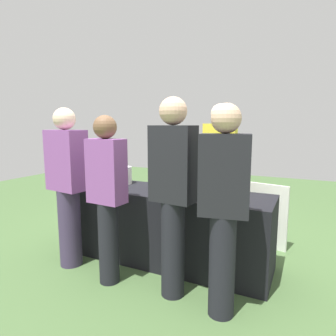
{
  "coord_description": "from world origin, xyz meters",
  "views": [
    {
      "loc": [
        1.34,
        -2.77,
        1.5
      ],
      "look_at": [
        0.0,
        0.0,
        1.04
      ],
      "focal_mm": 31.25,
      "sensor_mm": 36.0,
      "label": 1
    }
  ],
  "objects": [
    {
      "name": "wine_glass_3",
      "position": [
        0.54,
        -0.18,
        0.88
      ],
      "size": [
        0.07,
        0.07,
        0.13
      ],
      "color": "silver",
      "rests_on": "tasting_table"
    },
    {
      "name": "menu_board",
      "position": [
        0.88,
        0.85,
        0.4
      ],
      "size": [
        0.59,
        0.16,
        0.79
      ],
      "primitive_type": "cube",
      "rotation": [
        0.0,
        0.0,
        -0.23
      ],
      "color": "white",
      "rests_on": "ground_plane"
    },
    {
      "name": "wine_bottle_0",
      "position": [
        -0.84,
        0.15,
        0.89
      ],
      "size": [
        0.07,
        0.07,
        0.3
      ],
      "color": "black",
      "rests_on": "tasting_table"
    },
    {
      "name": "wine_bottle_1",
      "position": [
        -0.21,
        0.06,
        0.9
      ],
      "size": [
        0.07,
        0.07,
        0.31
      ],
      "color": "black",
      "rests_on": "tasting_table"
    },
    {
      "name": "guest_3",
      "position": [
        0.79,
        -0.66,
        0.91
      ],
      "size": [
        0.4,
        0.27,
        1.65
      ],
      "rotation": [
        0.0,
        0.0,
        0.19
      ],
      "color": "black",
      "rests_on": "ground_plane"
    },
    {
      "name": "ground_plane",
      "position": [
        0.0,
        0.0,
        0.0
      ],
      "size": [
        12.0,
        12.0,
        0.0
      ],
      "primitive_type": "plane",
      "color": "#476638"
    },
    {
      "name": "wine_glass_2",
      "position": [
        0.4,
        -0.08,
        0.89
      ],
      "size": [
        0.07,
        0.07,
        0.14
      ],
      "color": "silver",
      "rests_on": "tasting_table"
    },
    {
      "name": "ice_bucket",
      "position": [
        -0.66,
        0.12,
        0.89
      ],
      "size": [
        0.2,
        0.2,
        0.21
      ],
      "primitive_type": "cylinder",
      "color": "silver",
      "rests_on": "tasting_table"
    },
    {
      "name": "guest_2",
      "position": [
        0.33,
        -0.58,
        0.95
      ],
      "size": [
        0.39,
        0.23,
        1.72
      ],
      "rotation": [
        0.0,
        0.0,
        -0.08
      ],
      "color": "black",
      "rests_on": "ground_plane"
    },
    {
      "name": "wine_glass_0",
      "position": [
        -0.69,
        -0.12,
        0.89
      ],
      "size": [
        0.08,
        0.08,
        0.14
      ],
      "color": "silver",
      "rests_on": "tasting_table"
    },
    {
      "name": "guest_1",
      "position": [
        -0.31,
        -0.65,
        0.87
      ],
      "size": [
        0.36,
        0.21,
        1.58
      ],
      "rotation": [
        0.0,
        0.0,
        -0.07
      ],
      "color": "black",
      "rests_on": "ground_plane"
    },
    {
      "name": "tasting_table",
      "position": [
        0.0,
        0.0,
        0.39
      ],
      "size": [
        2.2,
        0.67,
        0.79
      ],
      "primitive_type": "cube",
      "color": "black",
      "rests_on": "ground_plane"
    },
    {
      "name": "wine_bottle_3",
      "position": [
        0.42,
        0.12,
        0.91
      ],
      "size": [
        0.08,
        0.08,
        0.32
      ],
      "color": "black",
      "rests_on": "tasting_table"
    },
    {
      "name": "wine_glass_1",
      "position": [
        0.02,
        -0.1,
        0.89
      ],
      "size": [
        0.06,
        0.06,
        0.14
      ],
      "color": "silver",
      "rests_on": "tasting_table"
    },
    {
      "name": "guest_0",
      "position": [
        -0.9,
        -0.54,
        0.9
      ],
      "size": [
        0.45,
        0.29,
        1.67
      ],
      "rotation": [
        0.0,
        0.0,
        -0.14
      ],
      "color": "#3F3351",
      "rests_on": "ground_plane"
    },
    {
      "name": "server_pouring",
      "position": [
        0.38,
        0.65,
        0.96
      ],
      "size": [
        0.39,
        0.23,
        1.74
      ],
      "rotation": [
        0.0,
        0.0,
        3.2
      ],
      "color": "black",
      "rests_on": "ground_plane"
    },
    {
      "name": "wine_bottle_2",
      "position": [
        -0.03,
        0.09,
        0.91
      ],
      "size": [
        0.07,
        0.07,
        0.33
      ],
      "color": "black",
      "rests_on": "tasting_table"
    }
  ]
}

